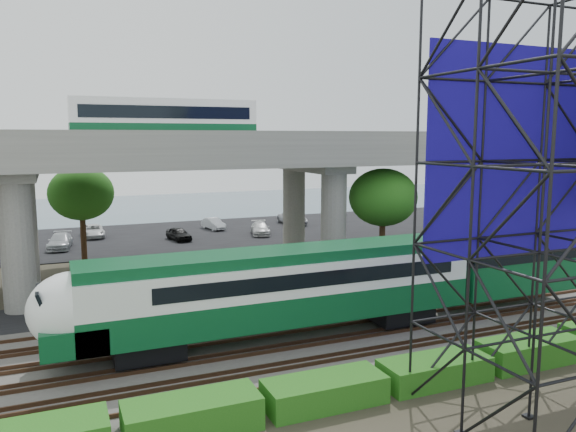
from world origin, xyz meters
name	(u,v)px	position (x,y,z in m)	size (l,w,h in m)	color
ground	(260,366)	(0.00, 0.00, 0.00)	(140.00, 140.00, 0.00)	#474233
ballast_bed	(246,348)	(0.00, 2.00, 0.10)	(90.00, 12.00, 0.20)	slate
service_road	(202,301)	(0.00, 10.50, 0.04)	(90.00, 5.00, 0.08)	black
parking_lot	(144,237)	(0.00, 34.00, 0.04)	(90.00, 18.00, 0.08)	black
harbor_water	(119,211)	(0.00, 56.00, 0.01)	(140.00, 40.00, 0.03)	#44646F
rail_tracks	(246,344)	(0.00, 2.00, 0.28)	(90.00, 9.52, 0.16)	#472D1E
commuter_train	(325,282)	(4.14, 2.00, 2.88)	(29.30, 3.06, 4.30)	black
overpass	(178,162)	(-0.06, 16.00, 8.21)	(80.00, 12.00, 12.40)	#9E9B93
scaffold_tower	(574,208)	(8.80, -7.98, 7.47)	(9.36, 6.36, 15.00)	black
hedge_strip	(325,390)	(1.01, -4.30, 0.56)	(34.60, 1.80, 1.20)	#1D6116
trees	(109,204)	(-4.67, 16.17, 5.57)	(40.94, 16.94, 7.69)	#382314
parked_cars	(153,231)	(0.88, 33.55, 0.71)	(37.21, 9.74, 1.32)	silver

